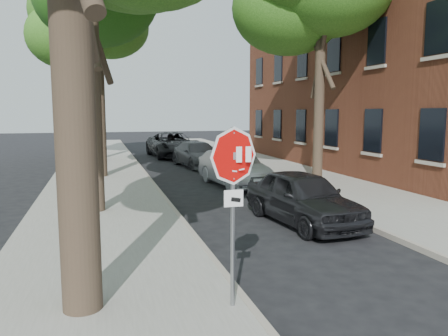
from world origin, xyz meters
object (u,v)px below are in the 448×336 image
object	(u,v)px
stop_sign	(233,182)
car_b	(233,168)
tree_far	(91,37)
car_d	(173,145)
car_a	(303,197)
apartment_building	(422,21)
tree_right	(320,1)
car_c	(198,154)

from	to	relation	value
stop_sign	car_b	bearing A→B (deg)	72.64
stop_sign	tree_far	size ratio (longest dim) A/B	0.28
tree_far	car_d	bearing A→B (deg)	14.77
car_a	apartment_building	bearing A→B (deg)	33.92
stop_sign	tree_right	distance (m)	13.23
car_c	tree_far	bearing A→B (deg)	134.31
apartment_building	car_b	xyz separation A→B (m)	(-11.40, -3.47, -6.95)
apartment_building	stop_sign	bearing A→B (deg)	-136.35
apartment_building	car_c	distance (m)	13.68
tree_right	tree_far	bearing A→B (deg)	128.34
apartment_building	car_d	bearing A→B (deg)	144.72
stop_sign	car_a	distance (m)	5.69
car_b	car_d	bearing A→B (deg)	86.00
apartment_building	tree_right	world-z (taller)	apartment_building
tree_far	tree_right	bearing A→B (deg)	-51.66
car_c	car_d	distance (m)	5.50
stop_sign	tree_right	world-z (taller)	tree_right
apartment_building	car_c	world-z (taller)	apartment_building
tree_right	car_a	world-z (taller)	tree_right
apartment_building	car_a	bearing A→B (deg)	-140.00
apartment_building	tree_far	size ratio (longest dim) A/B	2.17
tree_far	car_a	world-z (taller)	tree_far
car_a	car_b	bearing A→B (deg)	83.92
tree_far	stop_sign	bearing A→B (deg)	-84.54
stop_sign	car_c	bearing A→B (deg)	78.97
tree_right	car_d	bearing A→B (deg)	107.36
apartment_building	tree_right	xyz separation A→B (m)	(-8.02, -3.89, -0.44)
stop_sign	car_a	bearing A→B (deg)	53.51
tree_far	car_c	distance (m)	9.43
tree_right	car_a	xyz separation A→B (m)	(-3.38, -5.68, -6.51)
stop_sign	car_b	world-z (taller)	stop_sign
car_b	stop_sign	bearing A→B (deg)	-113.59
tree_right	car_b	distance (m)	7.35
car_d	car_a	bearing A→B (deg)	-92.05
tree_right	car_a	bearing A→B (deg)	-120.76
car_d	car_c	bearing A→B (deg)	-88.71
apartment_building	tree_far	bearing A→B (deg)	156.96
tree_far	car_a	size ratio (longest dim) A/B	2.26
car_b	car_c	distance (m)	6.38
tree_right	car_a	size ratio (longest dim) A/B	2.26
tree_far	tree_right	world-z (taller)	same
tree_far	car_c	xyz separation A→B (m)	(5.32, -4.20, -6.55)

